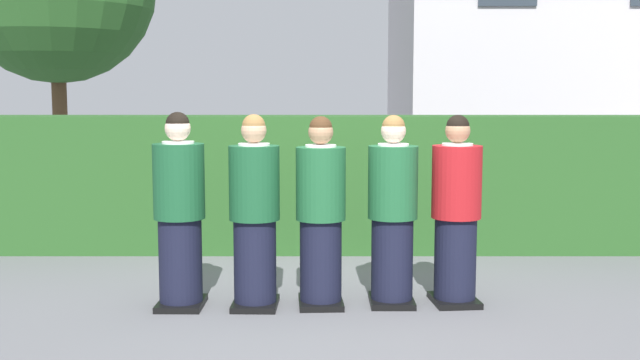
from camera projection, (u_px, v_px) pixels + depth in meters
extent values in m
plane|color=slate|center=(320.00, 305.00, 6.31)|extent=(60.00, 60.00, 0.00)
cylinder|color=black|center=(180.00, 263.00, 6.23)|extent=(0.35, 0.35, 0.74)
cube|color=black|center=(181.00, 304.00, 6.27)|extent=(0.38, 0.46, 0.05)
cylinder|color=#19512D|center=(178.00, 181.00, 6.16)|extent=(0.42, 0.42, 0.61)
cylinder|color=white|center=(177.00, 143.00, 6.12)|extent=(0.26, 0.26, 0.03)
cube|color=#236038|center=(182.00, 164.00, 6.34)|extent=(0.04, 0.01, 0.27)
sphere|color=beige|center=(177.00, 128.00, 6.11)|extent=(0.21, 0.21, 0.21)
sphere|color=black|center=(177.00, 124.00, 6.11)|extent=(0.19, 0.19, 0.19)
cylinder|color=black|center=(254.00, 263.00, 6.23)|extent=(0.35, 0.35, 0.73)
cube|color=black|center=(255.00, 304.00, 6.27)|extent=(0.38, 0.46, 0.05)
cylinder|color=#19512D|center=(253.00, 183.00, 6.15)|extent=(0.41, 0.41, 0.60)
cylinder|color=white|center=(253.00, 145.00, 6.12)|extent=(0.26, 0.26, 0.03)
cube|color=#236038|center=(256.00, 166.00, 6.34)|extent=(0.04, 0.01, 0.27)
sphere|color=tan|center=(253.00, 130.00, 6.11)|extent=(0.21, 0.21, 0.21)
sphere|color=olive|center=(253.00, 126.00, 6.10)|extent=(0.19, 0.19, 0.19)
cube|color=white|center=(257.00, 190.00, 6.43)|extent=(0.15, 0.01, 0.20)
cylinder|color=black|center=(320.00, 263.00, 6.28)|extent=(0.35, 0.35, 0.72)
cube|color=black|center=(320.00, 302.00, 6.31)|extent=(0.38, 0.47, 0.05)
cylinder|color=#1E5B33|center=(320.00, 184.00, 6.20)|extent=(0.41, 0.41, 0.60)
cylinder|color=white|center=(320.00, 146.00, 6.17)|extent=(0.25, 0.25, 0.03)
cube|color=navy|center=(319.00, 167.00, 6.38)|extent=(0.04, 0.01, 0.26)
sphere|color=tan|center=(320.00, 132.00, 6.15)|extent=(0.20, 0.20, 0.20)
sphere|color=#472D19|center=(320.00, 128.00, 6.15)|extent=(0.19, 0.19, 0.19)
cylinder|color=black|center=(391.00, 261.00, 6.32)|extent=(0.35, 0.35, 0.73)
cube|color=black|center=(391.00, 301.00, 6.36)|extent=(0.37, 0.45, 0.05)
cylinder|color=#1E5B33|center=(392.00, 182.00, 6.25)|extent=(0.41, 0.41, 0.60)
cylinder|color=white|center=(393.00, 145.00, 6.21)|extent=(0.25, 0.25, 0.03)
cube|color=gold|center=(390.00, 166.00, 6.43)|extent=(0.04, 0.01, 0.26)
sphere|color=beige|center=(393.00, 131.00, 6.20)|extent=(0.21, 0.21, 0.21)
sphere|color=olive|center=(393.00, 127.00, 6.19)|extent=(0.19, 0.19, 0.19)
cube|color=white|center=(389.00, 189.00, 6.52)|extent=(0.15, 0.01, 0.20)
cylinder|color=black|center=(454.00, 261.00, 6.34)|extent=(0.35, 0.35, 0.73)
cube|color=black|center=(454.00, 300.00, 6.38)|extent=(0.41, 0.48, 0.05)
cylinder|color=#AD191E|center=(456.00, 182.00, 6.26)|extent=(0.41, 0.41, 0.60)
cylinder|color=white|center=(457.00, 145.00, 6.23)|extent=(0.25, 0.25, 0.03)
cube|color=navy|center=(450.00, 165.00, 6.44)|extent=(0.04, 0.02, 0.26)
sphere|color=tan|center=(457.00, 131.00, 6.22)|extent=(0.21, 0.21, 0.21)
sphere|color=black|center=(457.00, 126.00, 6.21)|extent=(0.19, 0.19, 0.19)
cube|color=#285623|center=(320.00, 183.00, 8.48)|extent=(9.46, 0.70, 1.51)
cube|color=silver|center=(540.00, 29.00, 13.86)|extent=(5.18, 4.45, 5.86)
cylinder|color=brown|center=(60.00, 139.00, 12.54)|extent=(0.24, 0.24, 2.02)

